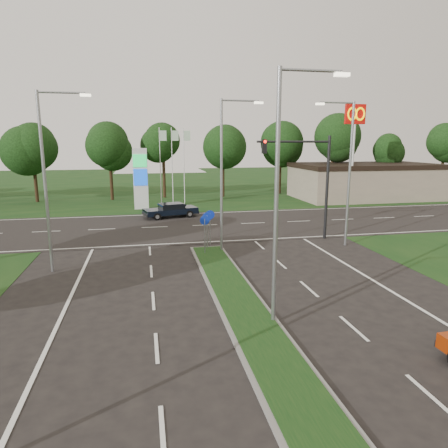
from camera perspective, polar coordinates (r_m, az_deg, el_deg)
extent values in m
plane|color=black|center=(10.36, 14.04, -28.17)|extent=(160.00, 160.00, 0.00)
cube|color=black|center=(62.56, -7.95, 5.49)|extent=(160.00, 50.00, 0.02)
cube|color=black|center=(32.01, -4.50, -0.26)|extent=(160.00, 12.00, 0.02)
cube|color=slate|center=(13.39, 6.42, -17.56)|extent=(2.00, 26.00, 0.12)
cube|color=gray|center=(50.39, 19.45, 5.76)|extent=(16.00, 9.00, 4.00)
cylinder|color=gray|center=(14.01, 7.47, 3.01)|extent=(0.16, 0.16, 9.00)
cylinder|color=gray|center=(14.43, 12.39, 20.64)|extent=(2.20, 0.10, 0.10)
cube|color=#FFF2CC|center=(14.88, 16.50, 19.77)|extent=(0.50, 0.22, 0.12)
cylinder|color=gray|center=(23.63, -0.37, 6.59)|extent=(0.16, 0.16, 9.00)
cylinder|color=gray|center=(23.88, 2.33, 17.21)|extent=(2.20, 0.10, 0.10)
cube|color=#FFF2CC|center=(24.16, 4.98, 16.87)|extent=(0.50, 0.22, 0.12)
cylinder|color=gray|center=(21.75, -24.19, 5.14)|extent=(0.16, 0.16, 9.00)
cylinder|color=gray|center=(21.55, -22.22, 17.00)|extent=(2.20, 0.10, 0.10)
cube|color=#FFF2CC|center=(21.38, -19.18, 16.99)|extent=(0.50, 0.22, 0.12)
cylinder|color=gray|center=(26.44, 17.48, 6.60)|extent=(0.16, 0.16, 9.00)
cylinder|color=gray|center=(25.95, 15.87, 16.35)|extent=(2.20, 0.10, 0.10)
cube|color=#FFF2CC|center=(25.47, 13.56, 16.33)|extent=(0.50, 0.22, 0.12)
cylinder|color=black|center=(28.08, 14.50, 4.97)|extent=(0.20, 0.20, 7.00)
cylinder|color=black|center=(26.91, 9.94, 11.51)|extent=(5.00, 0.14, 0.14)
cube|color=black|center=(26.26, 5.77, 10.97)|extent=(0.28, 0.28, 0.90)
sphere|color=#FF190C|center=(26.08, 5.90, 11.62)|extent=(0.20, 0.20, 0.20)
cylinder|color=gray|center=(23.50, -2.76, -1.85)|extent=(0.06, 0.06, 2.20)
cylinder|color=#0C26A5|center=(23.29, -2.78, 0.54)|extent=(0.56, 0.04, 0.56)
cylinder|color=gray|center=(24.51, -2.42, -1.29)|extent=(0.06, 0.06, 2.20)
cylinder|color=#0C26A5|center=(24.31, -2.44, 1.01)|extent=(0.56, 0.04, 0.56)
cylinder|color=gray|center=(25.23, -1.99, -0.91)|extent=(0.06, 0.06, 2.20)
cylinder|color=#0C26A5|center=(25.03, -2.01, 1.32)|extent=(0.56, 0.04, 0.56)
cube|color=silver|center=(40.27, -11.83, 6.29)|extent=(1.40, 0.30, 6.00)
cube|color=#0CA53F|center=(39.97, -11.94, 8.84)|extent=(1.30, 0.08, 1.20)
cube|color=#0C3FBF|center=(40.07, -11.84, 6.55)|extent=(1.30, 0.08, 1.60)
cylinder|color=silver|center=(41.22, -9.08, 7.91)|extent=(0.08, 0.08, 8.00)
cube|color=#B2D8B2|center=(41.16, -8.72, 12.37)|extent=(0.70, 0.02, 1.00)
cylinder|color=silver|center=(41.29, -7.40, 7.96)|extent=(0.08, 0.08, 8.00)
cube|color=#B2D8B2|center=(41.24, -7.02, 12.41)|extent=(0.70, 0.02, 1.00)
cylinder|color=silver|center=(41.39, -5.72, 8.01)|extent=(0.08, 0.08, 8.00)
cube|color=#B2D8B2|center=(41.35, -5.32, 12.45)|extent=(0.70, 0.02, 1.00)
cylinder|color=silver|center=(44.74, 17.87, 9.06)|extent=(0.30, 0.30, 10.00)
cube|color=#BF0C07|center=(44.81, 18.23, 14.68)|extent=(2.20, 0.35, 2.00)
torus|color=#FFC600|center=(44.40, 17.85, 14.74)|extent=(1.06, 0.16, 1.06)
torus|color=#FFC600|center=(44.83, 18.89, 14.64)|extent=(1.06, 0.16, 1.06)
cylinder|color=black|center=(47.45, -6.89, 6.26)|extent=(0.36, 0.36, 4.40)
sphere|color=black|center=(47.25, -7.02, 11.46)|extent=(6.00, 6.00, 6.00)
sphere|color=black|center=(47.08, -6.66, 12.68)|extent=(4.80, 4.80, 4.80)
cube|color=black|center=(35.68, -7.65, 1.85)|extent=(4.92, 2.92, 0.47)
cube|color=black|center=(35.64, -7.53, 2.57)|extent=(2.35, 2.04, 0.44)
cube|color=black|center=(35.60, -7.54, 2.92)|extent=(1.97, 1.86, 0.04)
cylinder|color=black|center=(34.50, -9.54, 1.03)|extent=(0.68, 0.36, 0.65)
cylinder|color=black|center=(36.14, -10.28, 1.48)|extent=(0.68, 0.36, 0.65)
cylinder|color=black|center=(35.39, -4.94, 1.41)|extent=(0.68, 0.36, 0.65)
cylinder|color=black|center=(36.99, -5.86, 1.84)|extent=(0.68, 0.36, 0.65)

